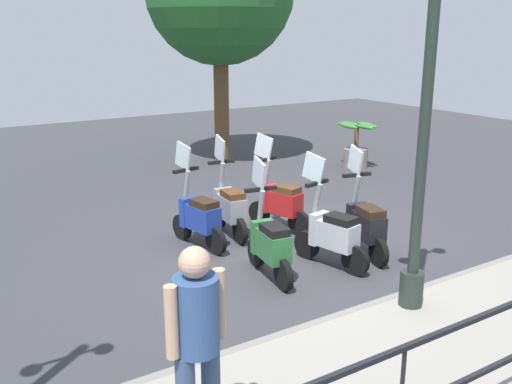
% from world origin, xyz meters
% --- Properties ---
extents(ground_plane, '(28.00, 28.00, 0.00)m').
position_xyz_m(ground_plane, '(0.00, 0.00, 0.00)').
color(ground_plane, '#38383D').
extents(promenade_walkway, '(2.20, 20.00, 0.15)m').
position_xyz_m(promenade_walkway, '(-3.15, 0.00, 0.07)').
color(promenade_walkway, gray).
rests_on(promenade_walkway, ground_plane).
extents(lamp_post_near, '(0.26, 0.90, 4.19)m').
position_xyz_m(lamp_post_near, '(-2.40, 0.10, 2.00)').
color(lamp_post_near, '#232D28').
rests_on(lamp_post_near, promenade_walkway).
extents(pedestrian_distant, '(0.37, 0.48, 1.59)m').
position_xyz_m(pedestrian_distant, '(-3.19, 3.13, 1.08)').
color(pedestrian_distant, '#384C70').
rests_on(pedestrian_distant, promenade_walkway).
extents(potted_palm, '(1.06, 0.66, 1.05)m').
position_xyz_m(potted_palm, '(3.41, -4.30, 0.45)').
color(potted_palm, slate).
rests_on(potted_palm, ground_plane).
extents(scooter_near_0, '(1.22, 0.50, 1.54)m').
position_xyz_m(scooter_near_0, '(-0.76, -0.70, 0.48)').
color(scooter_near_0, black).
rests_on(scooter_near_0, ground_plane).
extents(scooter_near_1, '(1.22, 0.51, 1.54)m').
position_xyz_m(scooter_near_1, '(-0.81, -0.06, 0.48)').
color(scooter_near_1, black).
rests_on(scooter_near_1, ground_plane).
extents(scooter_near_2, '(1.23, 0.45, 1.54)m').
position_xyz_m(scooter_near_2, '(-0.67, 0.85, 0.48)').
color(scooter_near_2, black).
rests_on(scooter_near_2, ground_plane).
extents(scooter_far_0, '(1.20, 0.54, 1.54)m').
position_xyz_m(scooter_far_0, '(0.77, -0.31, 0.48)').
color(scooter_far_0, black).
rests_on(scooter_far_0, ground_plane).
extents(scooter_far_1, '(1.23, 0.44, 1.54)m').
position_xyz_m(scooter_far_1, '(0.99, 0.50, 0.48)').
color(scooter_far_1, black).
rests_on(scooter_far_1, ground_plane).
extents(scooter_far_2, '(1.22, 0.47, 1.54)m').
position_xyz_m(scooter_far_2, '(0.81, 1.12, 0.48)').
color(scooter_far_2, black).
rests_on(scooter_far_2, ground_plane).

